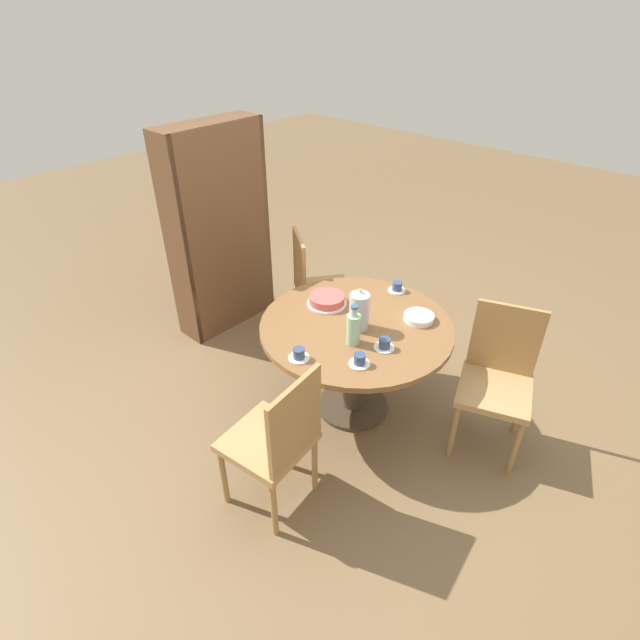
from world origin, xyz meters
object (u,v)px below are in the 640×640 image
at_px(chair_a, 497,377).
at_px(cup_a, 384,344).
at_px(water_bottle, 353,328).
at_px(cup_d, 397,287).
at_px(bookshelf, 221,231).
at_px(cup_c, 360,360).
at_px(cup_b, 299,355).
at_px(chair_b, 316,286).
at_px(coffee_pot, 359,310).
at_px(chair_c, 276,439).
at_px(cake_main, 327,300).

height_order(chair_a, cup_a, chair_a).
distance_m(chair_a, water_bottle, 0.93).
xyz_separation_m(water_bottle, cup_d, (0.68, 0.16, -0.08)).
relative_size(bookshelf, water_bottle, 6.51).
distance_m(cup_c, cup_d, 0.87).
relative_size(cup_c, cup_d, 1.00).
distance_m(cup_a, cup_b, 0.50).
bearing_deg(cup_b, chair_b, 38.01).
height_order(coffee_pot, cup_c, coffee_pot).
bearing_deg(cup_a, chair_a, -48.75).
xyz_separation_m(chair_c, coffee_pot, (0.84, 0.14, 0.34)).
height_order(cake_main, cup_a, cup_a).
xyz_separation_m(cup_b, cup_c, (0.19, -0.29, 0.00)).
distance_m(bookshelf, cup_b, 1.62).
distance_m(chair_b, cup_c, 1.29).
bearing_deg(coffee_pot, chair_a, -62.69).
bearing_deg(cup_d, chair_a, -99.02).
bearing_deg(cup_b, cup_d, 1.67).
distance_m(chair_a, chair_b, 1.56).
relative_size(bookshelf, cake_main, 6.32).
bearing_deg(cup_c, bookshelf, 75.94).
relative_size(chair_a, cup_b, 7.60).
bearing_deg(chair_b, water_bottle, 179.55).
bearing_deg(bookshelf, chair_c, 59.05).
distance_m(chair_c, cup_d, 1.41).
bearing_deg(cup_b, cup_c, -56.40).
distance_m(cup_a, cup_c, 0.21).
height_order(chair_b, water_bottle, water_bottle).
xyz_separation_m(chair_c, cup_d, (1.37, 0.23, 0.24)).
bearing_deg(cake_main, cup_c, -122.38).
xyz_separation_m(coffee_pot, cup_b, (-0.47, 0.06, -0.10)).
bearing_deg(coffee_pot, bookshelf, 83.82).
bearing_deg(chair_c, coffee_pot, -177.67).
relative_size(chair_c, cup_d, 7.60).
xyz_separation_m(cake_main, cup_d, (0.46, -0.24, -0.00)).
relative_size(chair_c, cup_b, 7.60).
height_order(bookshelf, cup_b, bookshelf).
xyz_separation_m(coffee_pot, cup_d, (0.53, 0.08, -0.10)).
distance_m(chair_a, cup_c, 0.89).
height_order(chair_c, cup_c, chair_c).
height_order(chair_b, coffee_pot, coffee_pot).
bearing_deg(cake_main, water_bottle, -118.74).
height_order(chair_a, water_bottle, water_bottle).
height_order(chair_a, coffee_pot, coffee_pot).
distance_m(water_bottle, cup_b, 0.36).
bearing_deg(water_bottle, chair_b, 54.40).
relative_size(coffee_pot, cup_d, 2.26).
bearing_deg(chair_a, chair_c, -137.51).
xyz_separation_m(water_bottle, cup_c, (-0.13, -0.15, -0.08)).
bearing_deg(coffee_pot, cup_b, 173.19).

